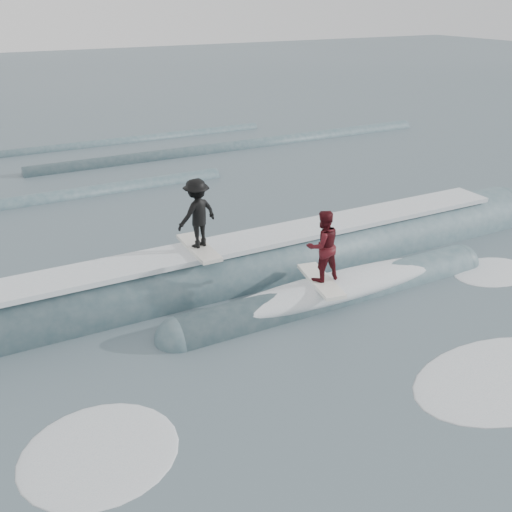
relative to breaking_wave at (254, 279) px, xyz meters
name	(u,v)px	position (x,y,z in m)	size (l,w,h in m)	color
ground	(330,360)	(-0.29, -4.18, -0.04)	(160.00, 160.00, 0.00)	#3C4D57
breaking_wave	(254,279)	(0.00, 0.00, 0.00)	(22.95, 3.86, 2.17)	#36515C
surfer_black	(197,216)	(-1.50, 0.35, 2.08)	(1.36, 2.01, 1.96)	silver
surfer_red	(322,249)	(0.99, -1.85, 1.48)	(0.94, 2.07, 1.98)	white
whitewater	(443,398)	(0.98, -6.33, -0.04)	(14.82, 7.73, 0.10)	white
far_swells	(120,165)	(-0.11, 13.47, -0.04)	(36.36, 8.65, 0.80)	#36515C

